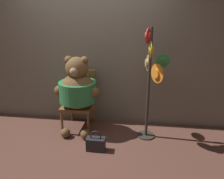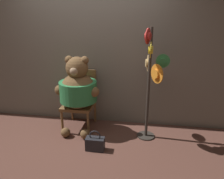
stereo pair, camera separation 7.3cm
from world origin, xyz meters
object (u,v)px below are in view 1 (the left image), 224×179
(chair, at_px, (80,98))
(hat_display_rack, at_px, (151,77))
(teddy_bear, at_px, (78,89))
(handbag_on_ground, at_px, (96,144))

(chair, bearing_deg, hat_display_rack, -12.46)
(teddy_bear, bearing_deg, chair, 98.90)
(teddy_bear, bearing_deg, hat_display_rack, -3.64)
(chair, bearing_deg, handbag_on_ground, -59.71)
(teddy_bear, bearing_deg, handbag_on_ground, -53.79)
(chair, xyz_separation_m, handbag_on_ground, (0.42, -0.71, -0.40))
(hat_display_rack, distance_m, handbag_on_ground, 1.24)
(teddy_bear, xyz_separation_m, hat_display_rack, (1.13, -0.07, 0.27))
(chair, height_order, handbag_on_ground, chair)
(chair, distance_m, handbag_on_ground, 0.92)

